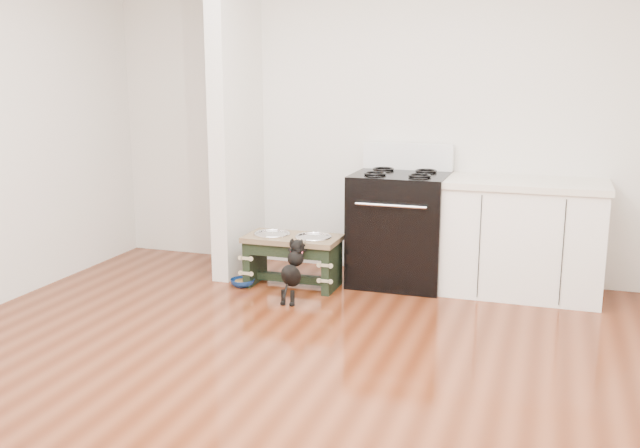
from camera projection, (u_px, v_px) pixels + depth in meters
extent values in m
plane|color=#4E1F0E|center=(274.00, 383.00, 4.05)|extent=(5.00, 5.00, 0.00)
plane|color=silver|center=(382.00, 117.00, 6.08)|extent=(5.00, 0.00, 5.00)
cube|color=silver|center=(237.00, 117.00, 6.07)|extent=(0.15, 0.80, 2.70)
cube|color=black|center=(400.00, 229.00, 5.87)|extent=(0.76, 0.65, 0.92)
cube|color=black|center=(391.00, 245.00, 5.60)|extent=(0.58, 0.02, 0.50)
cylinder|color=silver|center=(391.00, 206.00, 5.49)|extent=(0.56, 0.02, 0.02)
cube|color=white|center=(408.00, 156.00, 6.01)|extent=(0.76, 0.08, 0.22)
torus|color=black|center=(375.00, 174.00, 5.70)|extent=(0.18, 0.18, 0.02)
torus|color=black|center=(420.00, 176.00, 5.59)|extent=(0.18, 0.18, 0.02)
torus|color=black|center=(383.00, 169.00, 5.96)|extent=(0.18, 0.18, 0.02)
torus|color=black|center=(426.00, 171.00, 5.85)|extent=(0.18, 0.18, 0.02)
cube|color=white|center=(522.00, 241.00, 5.60)|extent=(1.20, 0.60, 0.86)
cube|color=beige|center=(526.00, 184.00, 5.50)|extent=(1.24, 0.64, 0.05)
cube|color=black|center=(518.00, 297.00, 5.44)|extent=(1.20, 0.06, 0.10)
cube|color=black|center=(255.00, 260.00, 5.95)|extent=(0.06, 0.37, 0.38)
cube|color=black|center=(332.00, 267.00, 5.74)|extent=(0.06, 0.37, 0.38)
cube|color=black|center=(285.00, 252.00, 5.66)|extent=(0.61, 0.03, 0.10)
cube|color=black|center=(293.00, 278.00, 5.87)|extent=(0.61, 0.06, 0.06)
cube|color=brown|center=(293.00, 239.00, 5.80)|extent=(0.77, 0.41, 0.04)
cylinder|color=silver|center=(272.00, 237.00, 5.85)|extent=(0.26, 0.26, 0.05)
cylinder|color=silver|center=(313.00, 240.00, 5.74)|extent=(0.26, 0.26, 0.05)
torus|color=silver|center=(272.00, 234.00, 5.85)|extent=(0.30, 0.30, 0.02)
torus|color=silver|center=(313.00, 237.00, 5.74)|extent=(0.30, 0.30, 0.02)
cylinder|color=black|center=(283.00, 297.00, 5.40)|extent=(0.03, 0.03, 0.12)
cylinder|color=black|center=(292.00, 298.00, 5.38)|extent=(0.03, 0.03, 0.12)
sphere|color=black|center=(283.00, 303.00, 5.40)|extent=(0.04, 0.04, 0.04)
sphere|color=black|center=(292.00, 304.00, 5.38)|extent=(0.04, 0.04, 0.04)
ellipsoid|color=black|center=(291.00, 276.00, 5.42)|extent=(0.14, 0.31, 0.28)
sphere|color=black|center=(296.00, 258.00, 5.49)|extent=(0.13, 0.13, 0.13)
sphere|color=black|center=(297.00, 247.00, 5.51)|extent=(0.11, 0.11, 0.11)
sphere|color=black|center=(296.00, 244.00, 5.59)|extent=(0.04, 0.04, 0.04)
sphere|color=black|center=(305.00, 245.00, 5.57)|extent=(0.04, 0.04, 0.04)
cylinder|color=black|center=(285.00, 292.00, 5.33)|extent=(0.02, 0.09, 0.10)
torus|color=#F04661|center=(297.00, 252.00, 5.50)|extent=(0.10, 0.07, 0.10)
imported|color=navy|center=(243.00, 283.00, 5.86)|extent=(0.21, 0.21, 0.06)
cylinder|color=brown|center=(243.00, 282.00, 5.86)|extent=(0.13, 0.13, 0.03)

